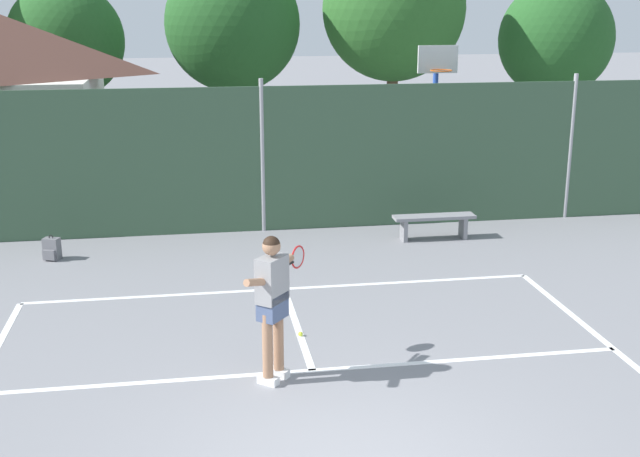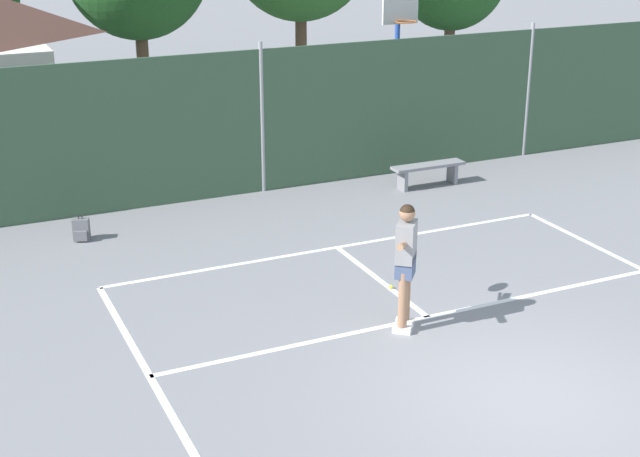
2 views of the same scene
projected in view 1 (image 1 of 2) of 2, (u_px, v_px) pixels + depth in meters
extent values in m
cube|color=white|center=(284.00, 289.00, 13.08)|extent=(8.20, 0.10, 0.01)
cube|color=white|center=(312.00, 370.00, 10.21)|extent=(8.20, 0.10, 0.01)
cube|color=white|center=(297.00, 325.00, 11.62)|extent=(0.10, 2.97, 0.01)
cube|color=#38563D|center=(262.00, 160.00, 16.00)|extent=(26.00, 0.05, 2.90)
cylinder|color=#99999E|center=(262.00, 156.00, 15.98)|extent=(0.09, 0.09, 3.05)
cylinder|color=#99999E|center=(570.00, 147.00, 16.98)|extent=(0.09, 0.09, 3.05)
cylinder|color=#284CB2|center=(433.00, 136.00, 18.29)|extent=(0.12, 0.12, 3.05)
cube|color=white|center=(438.00, 59.00, 17.72)|extent=(0.90, 0.06, 0.60)
torus|color=#D85919|center=(441.00, 70.00, 17.53)|extent=(0.48, 0.48, 0.02)
cylinder|color=brown|center=(73.00, 121.00, 24.58)|extent=(0.36, 0.36, 1.88)
ellipsoid|color=#235623|center=(66.00, 40.00, 23.92)|extent=(3.42, 3.08, 3.42)
cylinder|color=brown|center=(235.00, 115.00, 25.32)|extent=(0.36, 0.36, 2.04)
ellipsoid|color=#235623|center=(233.00, 24.00, 24.56)|extent=(4.11, 3.70, 4.11)
cylinder|color=brown|center=(392.00, 107.00, 26.06)|extent=(0.36, 0.36, 2.32)
ellipsoid|color=#2D6628|center=(394.00, 9.00, 25.21)|extent=(4.50, 4.05, 4.50)
cylinder|color=brown|center=(550.00, 113.00, 26.99)|extent=(0.36, 0.36, 1.67)
ellipsoid|color=#235623|center=(556.00, 39.00, 26.32)|extent=(3.77, 3.39, 3.77)
cube|color=silver|center=(268.00, 380.00, 9.84)|extent=(0.28, 0.26, 0.10)
cube|color=silver|center=(279.00, 373.00, 10.04)|extent=(0.28, 0.26, 0.10)
cylinder|color=#A37556|center=(268.00, 345.00, 9.72)|extent=(0.13, 0.13, 0.82)
cylinder|color=#A37556|center=(278.00, 338.00, 9.92)|extent=(0.13, 0.13, 0.82)
cube|color=#47567A|center=(272.00, 306.00, 9.69)|extent=(0.41, 0.43, 0.32)
cube|color=gray|center=(272.00, 279.00, 9.59)|extent=(0.44, 0.46, 0.56)
sphere|color=#A37556|center=(271.00, 246.00, 9.48)|extent=(0.22, 0.22, 0.22)
sphere|color=black|center=(271.00, 245.00, 9.48)|extent=(0.21, 0.21, 0.21)
cylinder|color=#A37556|center=(279.00, 266.00, 9.74)|extent=(0.42, 0.49, 0.17)
cylinder|color=#A37556|center=(259.00, 282.00, 9.35)|extent=(0.39, 0.45, 0.22)
cylinder|color=black|center=(286.00, 265.00, 9.94)|extent=(0.22, 0.25, 0.04)
torus|color=red|center=(298.00, 257.00, 10.25)|extent=(0.21, 0.25, 0.30)
cylinder|color=silver|center=(298.00, 257.00, 10.25)|extent=(0.17, 0.20, 0.26)
sphere|color=#CCE033|center=(300.00, 334.00, 11.24)|extent=(0.07, 0.07, 0.07)
cube|color=slate|center=(52.00, 249.00, 14.51)|extent=(0.33, 0.27, 0.40)
cube|color=slate|center=(49.00, 255.00, 14.42)|extent=(0.23, 0.13, 0.18)
torus|color=black|center=(51.00, 237.00, 14.45)|extent=(0.09, 0.05, 0.09)
cube|color=gray|center=(434.00, 217.00, 15.68)|extent=(1.60, 0.36, 0.06)
cube|color=gray|center=(404.00, 229.00, 15.65)|extent=(0.08, 0.32, 0.45)
cube|color=gray|center=(463.00, 227.00, 15.83)|extent=(0.08, 0.32, 0.45)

